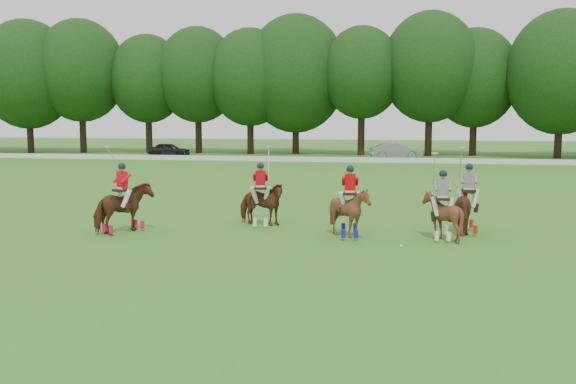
% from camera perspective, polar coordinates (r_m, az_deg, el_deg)
% --- Properties ---
extents(ground, '(180.00, 180.00, 0.00)m').
position_cam_1_polar(ground, '(18.12, -3.13, -5.94)').
color(ground, '#357220').
rests_on(ground, ground).
extents(tree_line, '(117.98, 14.32, 14.75)m').
position_cam_1_polar(tree_line, '(65.50, 6.86, 10.47)').
color(tree_line, black).
rests_on(tree_line, ground).
extents(boundary_rail, '(120.00, 0.10, 0.44)m').
position_cam_1_polar(boundary_rail, '(55.48, 5.88, 2.87)').
color(boundary_rail, white).
rests_on(boundary_rail, ground).
extents(car_left, '(4.08, 1.80, 1.37)m').
position_cam_1_polar(car_left, '(63.86, -10.50, 3.73)').
color(car_left, black).
rests_on(car_left, ground).
extents(car_mid, '(4.93, 2.69, 1.54)m').
position_cam_1_polar(car_mid, '(59.80, 9.54, 3.63)').
color(car_mid, gray).
rests_on(car_mid, ground).
extents(polo_red_a, '(1.85, 2.19, 2.94)m').
position_cam_1_polar(polo_red_a, '(22.60, -14.45, -1.34)').
color(polo_red_a, '#522615').
rests_on(polo_red_a, ground).
extents(polo_red_b, '(1.81, 1.63, 2.84)m').
position_cam_1_polar(polo_red_b, '(23.35, -2.45, -1.00)').
color(polo_red_b, '#522615').
rests_on(polo_red_b, ground).
extents(polo_red_c, '(1.49, 1.64, 2.38)m').
position_cam_1_polar(polo_red_c, '(21.21, 5.51, -1.72)').
color(polo_red_c, '#522615').
rests_on(polo_red_c, ground).
extents(polo_stripe_a, '(1.23, 2.00, 2.92)m').
position_cam_1_polar(polo_stripe_a, '(22.77, 15.70, -1.35)').
color(polo_stripe_a, '#522615').
rests_on(polo_stripe_a, ground).
extents(polo_stripe_b, '(1.26, 1.41, 2.80)m').
position_cam_1_polar(polo_stripe_b, '(21.28, 13.54, -2.00)').
color(polo_stripe_b, '#522615').
rests_on(polo_stripe_b, ground).
extents(polo_ball, '(0.09, 0.09, 0.09)m').
position_cam_1_polar(polo_ball, '(19.91, 10.03, -4.74)').
color(polo_ball, white).
rests_on(polo_ball, ground).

